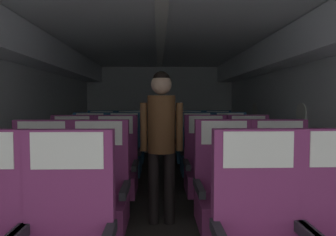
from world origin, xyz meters
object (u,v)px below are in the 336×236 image
at_px(seat_b_right_aisle, 283,196).
at_px(seat_e_right_aisle, 218,147).
at_px(seat_b_right_window, 226,196).
at_px(seat_e_left_window, 101,147).
at_px(seat_d_left_window, 89,157).
at_px(seat_e_right_window, 190,147).
at_px(seat_d_right_aisle, 231,156).
at_px(seat_e_left_aisle, 130,147).
at_px(seat_b_left_window, 39,198).
at_px(seat_c_left_aisle, 115,172).
at_px(seat_c_right_aisle, 250,170).
at_px(seat_c_right_window, 207,170).
at_px(seat_c_left_window, 71,172).
at_px(seat_d_left_aisle, 124,157).
at_px(seat_b_left_aisle, 97,198).
at_px(seat_d_right_window, 198,156).
at_px(flight_attendant, 162,131).

relative_size(seat_b_right_aisle, seat_e_right_aisle, 1.00).
distance_m(seat_b_right_window, seat_e_left_window, 3.07).
bearing_deg(seat_d_left_window, seat_e_right_window, 30.41).
xyz_separation_m(seat_d_right_aisle, seat_e_left_aisle, (-1.53, 0.88, 0.00)).
relative_size(seat_b_left_window, seat_e_right_aisle, 1.00).
relative_size(seat_c_left_aisle, seat_c_right_aisle, 1.00).
relative_size(seat_c_right_aisle, seat_c_right_window, 1.00).
relative_size(seat_b_right_aisle, seat_e_right_window, 1.00).
height_order(seat_b_right_window, seat_c_left_window, same).
relative_size(seat_b_left_window, seat_e_right_window, 1.00).
distance_m(seat_d_left_aisle, seat_e_left_window, 1.02).
relative_size(seat_b_left_aisle, seat_d_right_window, 1.00).
distance_m(seat_b_left_aisle, seat_e_right_window, 2.88).
xyz_separation_m(seat_d_left_aisle, seat_d_right_window, (1.05, 0.02, 0.00)).
distance_m(seat_b_right_aisle, seat_e_right_aisle, 2.69).
height_order(seat_d_right_aisle, seat_e_right_window, same).
relative_size(seat_d_left_window, seat_d_left_aisle, 1.00).
distance_m(seat_d_right_window, seat_e_right_aisle, 1.00).
distance_m(seat_b_right_aisle, seat_c_left_window, 2.20).
bearing_deg(seat_d_right_aisle, seat_e_right_window, 118.84).
bearing_deg(seat_b_left_aisle, seat_e_left_aisle, 89.92).
height_order(seat_c_right_aisle, seat_d_right_aisle, same).
bearing_deg(seat_b_right_aisle, seat_b_right_window, 178.16).
bearing_deg(seat_e_left_window, seat_d_right_window, -29.32).
xyz_separation_m(seat_d_right_window, seat_e_right_window, (-0.01, 0.88, 0.00)).
relative_size(seat_d_right_aisle, seat_d_right_window, 1.00).
relative_size(seat_c_left_window, seat_d_left_window, 1.00).
relative_size(seat_b_right_aisle, seat_c_left_window, 1.00).
relative_size(seat_d_left_aisle, seat_e_left_aisle, 1.00).
distance_m(seat_b_right_aisle, seat_d_right_window, 1.87).
relative_size(seat_b_right_aisle, seat_d_left_aisle, 1.00).
distance_m(seat_d_left_window, flight_attendant, 1.64).
xyz_separation_m(seat_b_left_window, seat_e_left_window, (-0.02, 2.67, 0.00)).
height_order(seat_b_right_aisle, seat_b_right_window, same).
height_order(seat_c_right_aisle, seat_e_left_window, same).
bearing_deg(seat_d_right_aisle, seat_b_left_window, -138.31).
relative_size(seat_e_left_window, seat_e_right_aisle, 1.00).
relative_size(seat_b_left_aisle, seat_c_left_aisle, 1.00).
bearing_deg(seat_d_left_aisle, seat_b_right_window, -59.29).
relative_size(seat_b_right_window, seat_c_right_window, 1.00).
xyz_separation_m(seat_c_right_window, seat_d_right_window, (0.01, 0.89, 0.00)).
bearing_deg(seat_d_right_aisle, seat_b_right_aisle, -90.19).
relative_size(seat_c_right_aisle, seat_e_right_aisle, 1.00).
height_order(seat_c_left_aisle, seat_d_left_aisle, same).
bearing_deg(seat_b_left_window, seat_d_left_aisle, 75.04).
distance_m(seat_c_left_window, flight_attendant, 1.16).
distance_m(seat_b_left_aisle, seat_c_right_window, 1.39).
relative_size(seat_b_left_window, seat_e_left_aisle, 1.00).
xyz_separation_m(seat_c_left_aisle, seat_e_left_window, (-0.50, 1.78, 0.00)).
relative_size(seat_b_right_window, seat_e_left_aisle, 1.00).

